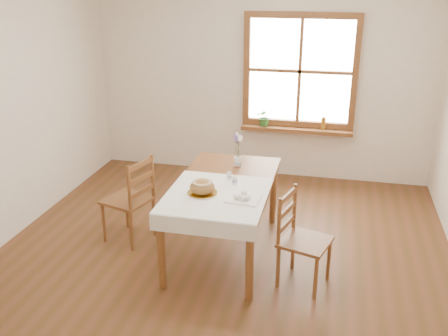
# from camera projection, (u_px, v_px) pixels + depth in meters

# --- Properties ---
(ground) EXTENTS (5.00, 5.00, 0.00)m
(ground) POSITION_uv_depth(u_px,v_px,m) (217.00, 266.00, 4.78)
(ground) COLOR brown
(ground) RESTS_ON ground
(room_walls) EXTENTS (4.60, 5.10, 2.65)m
(room_walls) POSITION_uv_depth(u_px,v_px,m) (216.00, 91.00, 4.16)
(room_walls) COLOR white
(room_walls) RESTS_ON ground
(window) EXTENTS (1.46, 0.08, 1.46)m
(window) POSITION_uv_depth(u_px,v_px,m) (300.00, 71.00, 6.39)
(window) COLOR brown
(window) RESTS_ON ground
(window_sill) EXTENTS (1.46, 0.20, 0.05)m
(window_sill) POSITION_uv_depth(u_px,v_px,m) (296.00, 130.00, 6.60)
(window_sill) COLOR brown
(window_sill) RESTS_ON ground
(dining_table) EXTENTS (0.90, 1.60, 0.75)m
(dining_table) POSITION_uv_depth(u_px,v_px,m) (224.00, 191.00, 4.81)
(dining_table) COLOR brown
(dining_table) RESTS_ON ground
(table_linen) EXTENTS (0.91, 0.99, 0.01)m
(table_linen) POSITION_uv_depth(u_px,v_px,m) (216.00, 195.00, 4.50)
(table_linen) COLOR white
(table_linen) RESTS_ON dining_table
(chair_left) EXTENTS (0.56, 0.54, 0.92)m
(chair_left) POSITION_uv_depth(u_px,v_px,m) (128.00, 198.00, 5.13)
(chair_left) COLOR brown
(chair_left) RESTS_ON ground
(chair_right) EXTENTS (0.52, 0.51, 0.87)m
(chair_right) POSITION_uv_depth(u_px,v_px,m) (305.00, 240.00, 4.38)
(chair_right) COLOR brown
(chair_right) RESTS_ON ground
(bread_plate) EXTENTS (0.34, 0.34, 0.01)m
(bread_plate) POSITION_uv_depth(u_px,v_px,m) (202.00, 193.00, 4.51)
(bread_plate) COLOR silver
(bread_plate) RESTS_ON table_linen
(bread_loaf) EXTENTS (0.23, 0.23, 0.12)m
(bread_loaf) POSITION_uv_depth(u_px,v_px,m) (202.00, 186.00, 4.49)
(bread_loaf) COLOR olive
(bread_loaf) RESTS_ON bread_plate
(egg_napkin) EXTENTS (0.31, 0.27, 0.01)m
(egg_napkin) POSITION_uv_depth(u_px,v_px,m) (243.00, 199.00, 4.40)
(egg_napkin) COLOR white
(egg_napkin) RESTS_ON table_linen
(eggs) EXTENTS (0.24, 0.22, 0.05)m
(eggs) POSITION_uv_depth(u_px,v_px,m) (243.00, 195.00, 4.39)
(eggs) COLOR white
(eggs) RESTS_ON egg_napkin
(salt_shaker) EXTENTS (0.06, 0.06, 0.10)m
(salt_shaker) POSITION_uv_depth(u_px,v_px,m) (235.00, 180.00, 4.69)
(salt_shaker) COLOR silver
(salt_shaker) RESTS_ON table_linen
(pepper_shaker) EXTENTS (0.05, 0.05, 0.09)m
(pepper_shaker) POSITION_uv_depth(u_px,v_px,m) (229.00, 176.00, 4.80)
(pepper_shaker) COLOR silver
(pepper_shaker) RESTS_ON table_linen
(flower_vase) EXTENTS (0.10, 0.10, 0.09)m
(flower_vase) POSITION_uv_depth(u_px,v_px,m) (238.00, 162.00, 5.17)
(flower_vase) COLOR silver
(flower_vase) RESTS_ON dining_table
(lavender_bouquet) EXTENTS (0.14, 0.14, 0.27)m
(lavender_bouquet) POSITION_uv_depth(u_px,v_px,m) (238.00, 146.00, 5.11)
(lavender_bouquet) COLOR #6C5495
(lavender_bouquet) RESTS_ON flower_vase
(potted_plant) EXTENTS (0.26, 0.28, 0.19)m
(potted_plant) POSITION_uv_depth(u_px,v_px,m) (265.00, 119.00, 6.65)
(potted_plant) COLOR #30702C
(potted_plant) RESTS_ON window_sill
(amber_bottle) EXTENTS (0.08, 0.08, 0.17)m
(amber_bottle) POSITION_uv_depth(u_px,v_px,m) (323.00, 123.00, 6.49)
(amber_bottle) COLOR #9E6B1D
(amber_bottle) RESTS_ON window_sill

